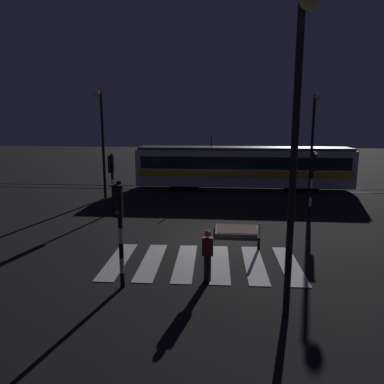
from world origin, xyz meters
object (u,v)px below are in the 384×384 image
at_px(street_lamp_trackside_right, 314,133).
at_px(tram, 243,167).
at_px(traffic_light_kerb_mid_left, 119,219).
at_px(pedestrian_waiting_at_kerb, 208,255).
at_px(bollard_island_edge, 259,237).
at_px(traffic_light_corner_far_right, 312,174).
at_px(traffic_light_corner_far_left, 112,174).
at_px(street_lamp_trackside_left, 101,132).
at_px(street_lamp_near_kerb, 297,131).

height_order(street_lamp_trackside_right, tram, street_lamp_trackside_right).
bearing_deg(traffic_light_kerb_mid_left, pedestrian_waiting_at_kerb, 17.32).
relative_size(traffic_light_kerb_mid_left, bollard_island_edge, 3.05).
relative_size(traffic_light_corner_far_right, tram, 0.22).
height_order(traffic_light_corner_far_left, bollard_island_edge, traffic_light_corner_far_left).
bearing_deg(street_lamp_trackside_left, traffic_light_kerb_mid_left, -69.26).
relative_size(traffic_light_corner_far_left, street_lamp_trackside_left, 0.48).
relative_size(traffic_light_corner_far_left, street_lamp_near_kerb, 0.43).
relative_size(traffic_light_corner_far_left, pedestrian_waiting_at_kerb, 1.97).
xyz_separation_m(traffic_light_corner_far_left, traffic_light_kerb_mid_left, (3.20, -9.45, 0.01)).
xyz_separation_m(street_lamp_near_kerb, pedestrian_waiting_at_kerb, (-2.22, 2.20, -4.02)).
relative_size(street_lamp_trackside_right, pedestrian_waiting_at_kerb, 4.03).
height_order(street_lamp_trackside_left, tram, street_lamp_trackside_left).
bearing_deg(traffic_light_corner_far_right, bollard_island_edge, -119.60).
height_order(tram, bollard_island_edge, tram).
distance_m(traffic_light_kerb_mid_left, tram, 18.21).
bearing_deg(traffic_light_corner_far_left, traffic_light_corner_far_right, 1.78).
height_order(pedestrian_waiting_at_kerb, bollard_island_edge, pedestrian_waiting_at_kerb).
xyz_separation_m(tram, bollard_island_edge, (0.07, -13.69, -1.19)).
bearing_deg(street_lamp_trackside_left, street_lamp_near_kerb, -55.87).
distance_m(traffic_light_kerb_mid_left, street_lamp_trackside_right, 16.96).
distance_m(traffic_light_corner_far_left, bollard_island_edge, 9.66).
relative_size(traffic_light_corner_far_left, bollard_island_edge, 3.03).
height_order(street_lamp_trackside_left, bollard_island_edge, street_lamp_trackside_left).
relative_size(traffic_light_kerb_mid_left, pedestrian_waiting_at_kerb, 1.98).
xyz_separation_m(traffic_light_kerb_mid_left, tram, (4.49, 17.64, -0.49)).
relative_size(street_lamp_trackside_left, bollard_island_edge, 6.38).
bearing_deg(traffic_light_kerb_mid_left, street_lamp_trackside_left, 110.74).
xyz_separation_m(traffic_light_kerb_mid_left, pedestrian_waiting_at_kerb, (2.63, 0.82, -1.36)).
bearing_deg(pedestrian_waiting_at_kerb, traffic_light_corner_far_right, 59.69).
bearing_deg(tram, bollard_island_edge, -89.69).
bearing_deg(street_lamp_trackside_left, pedestrian_waiting_at_kerb, -58.24).
distance_m(traffic_light_corner_far_right, street_lamp_trackside_right, 5.05).
xyz_separation_m(traffic_light_kerb_mid_left, street_lamp_trackside_left, (-4.95, 13.06, 2.27)).
bearing_deg(bollard_island_edge, street_lamp_trackside_left, 136.21).
bearing_deg(traffic_light_kerb_mid_left, street_lamp_trackside_right, 58.27).
bearing_deg(traffic_light_kerb_mid_left, street_lamp_near_kerb, -15.94).
height_order(traffic_light_corner_far_right, traffic_light_kerb_mid_left, traffic_light_corner_far_right).
bearing_deg(street_lamp_near_kerb, street_lamp_trackside_left, 124.13).
distance_m(traffic_light_corner_far_right, tram, 8.57).
height_order(traffic_light_kerb_mid_left, tram, tram).
bearing_deg(pedestrian_waiting_at_kerb, bollard_island_edge, 58.40).
distance_m(traffic_light_corner_far_right, pedestrian_waiting_at_kerb, 10.50).
height_order(street_lamp_near_kerb, tram, street_lamp_near_kerb).
distance_m(street_lamp_trackside_right, street_lamp_trackside_left, 13.85).
xyz_separation_m(traffic_light_corner_far_left, tram, (7.69, 8.19, -0.47)).
xyz_separation_m(traffic_light_corner_far_left, bollard_island_edge, (7.76, -5.50, -1.66)).
height_order(traffic_light_corner_far_left, tram, tram).
bearing_deg(traffic_light_corner_far_right, street_lamp_trackside_right, 77.86).
bearing_deg(street_lamp_trackside_right, street_lamp_near_kerb, -104.31).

